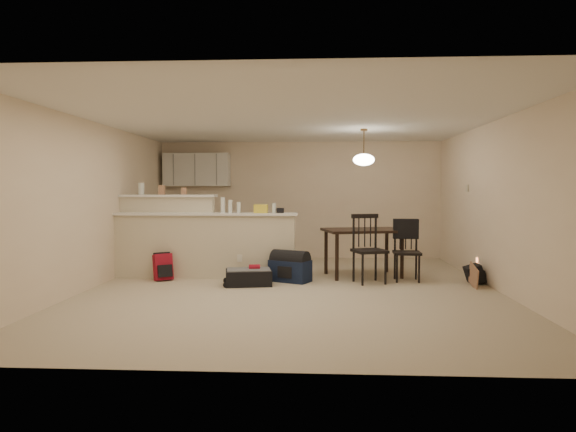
# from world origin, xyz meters

# --- Properties ---
(room) EXTENTS (7.00, 7.02, 2.50)m
(room) POSITION_xyz_m (0.00, 0.00, 1.25)
(room) COLOR #C1B195
(room) RESTS_ON ground
(breakfast_bar) EXTENTS (3.08, 0.58, 1.39)m
(breakfast_bar) POSITION_xyz_m (-1.76, 0.98, 0.61)
(breakfast_bar) COLOR beige
(breakfast_bar) RESTS_ON ground
(upper_cabinets) EXTENTS (1.40, 0.34, 0.70)m
(upper_cabinets) POSITION_xyz_m (-2.20, 3.32, 1.90)
(upper_cabinets) COLOR white
(upper_cabinets) RESTS_ON room
(kitchen_counter) EXTENTS (1.80, 0.60, 0.90)m
(kitchen_counter) POSITION_xyz_m (-2.00, 3.19, 0.45)
(kitchen_counter) COLOR white
(kitchen_counter) RESTS_ON ground
(thermostat) EXTENTS (0.02, 0.12, 0.12)m
(thermostat) POSITION_xyz_m (2.98, 1.55, 1.50)
(thermostat) COLOR beige
(thermostat) RESTS_ON room
(jar) EXTENTS (0.10, 0.10, 0.20)m
(jar) POSITION_xyz_m (-2.65, 1.12, 1.49)
(jar) COLOR silver
(jar) RESTS_ON breakfast_bar
(cereal_box) EXTENTS (0.10, 0.07, 0.16)m
(cereal_box) POSITION_xyz_m (-2.30, 1.12, 1.47)
(cereal_box) COLOR #AC7959
(cereal_box) RESTS_ON breakfast_bar
(small_box) EXTENTS (0.08, 0.06, 0.12)m
(small_box) POSITION_xyz_m (-1.91, 1.12, 1.45)
(small_box) COLOR #AC7959
(small_box) RESTS_ON breakfast_bar
(bottle_a) EXTENTS (0.07, 0.07, 0.26)m
(bottle_a) POSITION_xyz_m (-1.20, 0.90, 1.22)
(bottle_a) COLOR silver
(bottle_a) RESTS_ON breakfast_bar
(bottle_b) EXTENTS (0.06, 0.06, 0.18)m
(bottle_b) POSITION_xyz_m (-0.93, 0.90, 1.18)
(bottle_b) COLOR silver
(bottle_b) RESTS_ON breakfast_bar
(bag_lump) EXTENTS (0.22, 0.18, 0.14)m
(bag_lump) POSITION_xyz_m (-0.56, 0.90, 1.16)
(bag_lump) COLOR #AC7959
(bag_lump) RESTS_ON breakfast_bar
(pouch) EXTENTS (0.12, 0.10, 0.08)m
(pouch) POSITION_xyz_m (-0.24, 0.90, 1.13)
(pouch) COLOR #AC7959
(pouch) RESTS_ON breakfast_bar
(extra_item_x) EXTENTS (0.07, 0.07, 0.16)m
(extra_item_x) POSITION_xyz_m (-0.34, 0.90, 1.17)
(extra_item_x) COLOR silver
(extra_item_x) RESTS_ON breakfast_bar
(extra_item_y) EXTENTS (0.07, 0.07, 0.21)m
(extra_item_y) POSITION_xyz_m (-1.08, 0.90, 1.20)
(extra_item_y) COLOR silver
(extra_item_y) RESTS_ON breakfast_bar
(dining_table) EXTENTS (1.46, 1.14, 0.81)m
(dining_table) POSITION_xyz_m (1.15, 1.18, 0.71)
(dining_table) COLOR black
(dining_table) RESTS_ON ground
(pendant_lamp) EXTENTS (0.36, 0.36, 0.62)m
(pendant_lamp) POSITION_xyz_m (1.15, 1.18, 1.99)
(pendant_lamp) COLOR brown
(pendant_lamp) RESTS_ON room
(dining_chair_near) EXTENTS (0.59, 0.58, 1.08)m
(dining_chair_near) POSITION_xyz_m (1.20, 0.54, 0.54)
(dining_chair_near) COLOR black
(dining_chair_near) RESTS_ON ground
(dining_chair_far) EXTENTS (0.45, 0.43, 0.98)m
(dining_chair_far) POSITION_xyz_m (1.82, 0.75, 0.49)
(dining_chair_far) COLOR black
(dining_chair_far) RESTS_ON ground
(suitcase) EXTENTS (0.77, 0.57, 0.24)m
(suitcase) POSITION_xyz_m (-0.69, 0.26, 0.12)
(suitcase) COLOR black
(suitcase) RESTS_ON ground
(red_backpack) EXTENTS (0.34, 0.30, 0.43)m
(red_backpack) POSITION_xyz_m (-2.14, 0.61, 0.21)
(red_backpack) COLOR maroon
(red_backpack) RESTS_ON ground
(navy_duffel) EXTENTS (0.72, 0.59, 0.34)m
(navy_duffel) POSITION_xyz_m (-0.06, 0.61, 0.17)
(navy_duffel) COLOR #111C37
(navy_duffel) RESTS_ON ground
(black_daypack) EXTENTS (0.24, 0.33, 0.28)m
(black_daypack) POSITION_xyz_m (2.85, 0.61, 0.14)
(black_daypack) COLOR black
(black_daypack) RESTS_ON ground
(cardboard_sheet) EXTENTS (0.03, 0.44, 0.33)m
(cardboard_sheet) POSITION_xyz_m (2.74, 0.28, 0.17)
(cardboard_sheet) COLOR #AC7959
(cardboard_sheet) RESTS_ON ground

